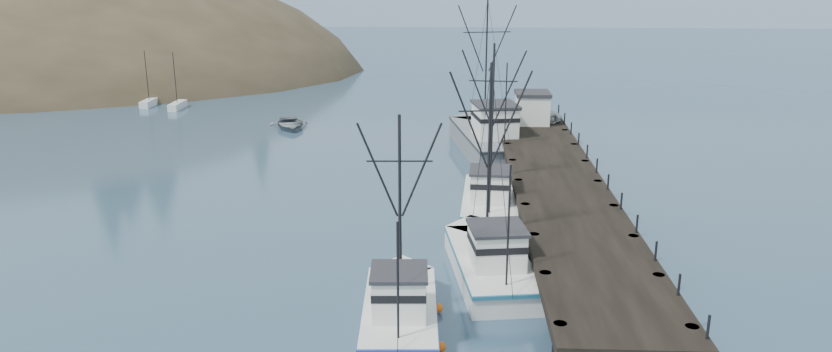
{
  "coord_description": "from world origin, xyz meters",
  "views": [
    {
      "loc": [
        6.93,
        -30.99,
        16.04
      ],
      "look_at": [
        4.7,
        14.81,
        2.5
      ],
      "focal_mm": 32.0,
      "sensor_mm": 36.0,
      "label": 1
    }
  ],
  "objects": [
    {
      "name": "ground",
      "position": [
        0.0,
        0.0,
        0.0
      ],
      "size": [
        400.0,
        400.0,
        0.0
      ],
      "primitive_type": "plane",
      "color": "navy",
      "rests_on": "ground"
    },
    {
      "name": "pier_shed",
      "position": [
        14.02,
        33.47,
        3.42
      ],
      "size": [
        3.0,
        3.2,
        2.8
      ],
      "color": "silver",
      "rests_on": "pier"
    },
    {
      "name": "trawler_far",
      "position": [
        9.53,
        15.35,
        0.82
      ],
      "size": [
        4.06,
        10.92,
        11.2
      ],
      "color": "silver",
      "rests_on": "ground"
    },
    {
      "name": "pier",
      "position": [
        14.0,
        16.0,
        1.69
      ],
      "size": [
        6.0,
        44.0,
        2.0
      ],
      "color": "black",
      "rests_on": "ground"
    },
    {
      "name": "trawler_mid",
      "position": [
        4.73,
        -0.69,
        0.82
      ],
      "size": [
        3.69,
        9.8,
        9.92
      ],
      "color": "silver",
      "rests_on": "ground"
    },
    {
      "name": "distant_ridge_far",
      "position": [
        -40.0,
        185.0,
        0.0
      ],
      "size": [
        180.0,
        25.0,
        18.0
      ],
      "primitive_type": "cube",
      "color": "silver",
      "rests_on": "ground"
    },
    {
      "name": "moored_sailboats",
      "position": [
        -30.12,
        56.34,
        0.33
      ],
      "size": [
        19.01,
        21.03,
        6.35
      ],
      "color": "silver",
      "rests_on": "ground"
    },
    {
      "name": "trawler_near",
      "position": [
        9.05,
        5.06,
        0.82
      ],
      "size": [
        5.02,
        11.31,
        11.38
      ],
      "color": "silver",
      "rests_on": "ground"
    },
    {
      "name": "pickup_truck",
      "position": [
        14.12,
        34.0,
        2.73
      ],
      "size": [
        5.67,
        3.45,
        1.47
      ],
      "primitive_type": "imported",
      "rotation": [
        0.0,
        0.0,
        1.77
      ],
      "color": "silver",
      "rests_on": "pier"
    },
    {
      "name": "distant_ridge",
      "position": [
        10.0,
        170.0,
        0.0
      ],
      "size": [
        360.0,
        40.0,
        26.0
      ],
      "primitive_type": "cube",
      "color": "#9EB2C6",
      "rests_on": "ground"
    },
    {
      "name": "work_vessel",
      "position": [
        10.12,
        31.06,
        1.23
      ],
      "size": [
        7.0,
        15.72,
        13.08
      ],
      "color": "slate",
      "rests_on": "ground"
    },
    {
      "name": "motorboat",
      "position": [
        -8.89,
        39.36,
        0.0
      ],
      "size": [
        5.32,
        6.34,
        1.13
      ],
      "primitive_type": "imported",
      "rotation": [
        0.0,
        0.0,
        0.3
      ],
      "color": "slate",
      "rests_on": "ground"
    }
  ]
}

